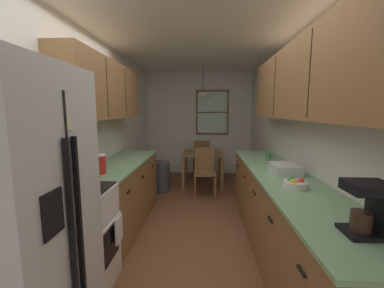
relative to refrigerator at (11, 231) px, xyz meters
name	(u,v)px	position (x,y,z in m)	size (l,w,h in m)	color
ground_plane	(194,217)	(0.94, 2.22, -0.92)	(12.00, 12.00, 0.00)	brown
wall_left	(103,132)	(-0.41, 2.22, 0.36)	(0.10, 9.00, 2.55)	silver
wall_right	(290,133)	(2.29, 2.22, 0.36)	(0.10, 9.00, 2.55)	silver
wall_back	(199,123)	(0.94, 4.87, 0.36)	(4.40, 0.10, 2.55)	silver
ceiling_slab	(195,37)	(0.94, 2.22, 1.67)	(4.40, 9.00, 0.08)	white
refrigerator	(11,231)	(0.00, 0.00, 0.00)	(0.75, 0.73, 1.84)	silver
stove_range	(73,240)	(-0.05, 0.68, -0.45)	(0.66, 0.59, 1.10)	white
microwave_over_range	(49,105)	(-0.17, 0.68, 0.71)	(0.39, 0.64, 0.33)	white
counter_left	(121,194)	(-0.06, 1.92, -0.47)	(0.64, 1.88, 0.90)	olive
upper_cabinets_left	(105,90)	(-0.20, 1.87, 0.93)	(0.33, 1.96, 0.72)	olive
counter_right	(282,215)	(1.94, 1.34, -0.47)	(0.64, 3.25, 0.90)	olive
upper_cabinets_right	(305,81)	(2.08, 1.29, 0.96)	(0.33, 2.93, 0.76)	olive
dining_table	(203,157)	(1.05, 3.78, -0.31)	(0.82, 0.85, 0.72)	brown
dining_chair_near	(205,170)	(1.09, 3.15, -0.42)	(0.42, 0.42, 0.90)	brown
dining_chair_far	(202,157)	(1.02, 4.41, -0.42)	(0.41, 0.41, 0.90)	brown
pendant_light	(203,94)	(1.05, 3.78, 1.01)	(0.33, 0.33, 0.68)	black
back_window	(212,112)	(1.27, 4.79, 0.63)	(0.81, 0.05, 1.09)	brown
trash_bin	(161,177)	(0.24, 3.33, -0.62)	(0.33, 0.33, 0.60)	#3F3F42
storage_canister	(100,164)	(-0.06, 1.30, 0.09)	(0.13, 0.13, 0.21)	red
dish_towel	(119,230)	(0.30, 0.83, -0.42)	(0.02, 0.16, 0.24)	white
coffee_maker	(372,207)	(2.00, 0.10, 0.14)	(0.22, 0.18, 0.30)	black
mug_by_coffeemaker	(268,157)	(1.97, 2.10, 0.04)	(0.11, 0.07, 0.11)	#3F7F4C
fruit_bowl	(295,184)	(1.90, 0.91, 0.02)	(0.21, 0.21, 0.09)	silver
dish_rack	(285,169)	(1.98, 1.44, 0.03)	(0.28, 0.34, 0.10)	silver
table_serving_bowl	(200,150)	(0.99, 3.86, -0.17)	(0.19, 0.19, 0.06)	silver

